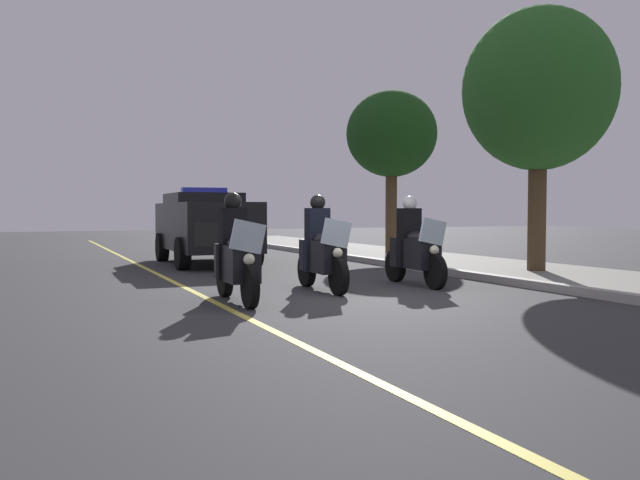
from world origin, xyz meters
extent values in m
plane|color=#333335|center=(0.00, 0.00, 0.00)|extent=(80.00, 80.00, 0.00)
cube|color=#9E9B93|center=(0.00, 3.68, 0.07)|extent=(48.00, 0.24, 0.15)
cube|color=gray|center=(0.00, 5.58, 0.05)|extent=(48.00, 3.60, 0.10)
cube|color=#E0D14C|center=(0.00, -2.19, 0.00)|extent=(48.00, 0.12, 0.01)
cylinder|color=black|center=(0.35, -1.89, 0.32)|extent=(0.64, 0.14, 0.64)
cylinder|color=black|center=(-1.14, -1.86, 0.32)|extent=(0.64, 0.16, 0.64)
cube|color=black|center=(-0.38, -1.88, 0.62)|extent=(1.21, 0.47, 0.56)
ellipsoid|color=black|center=(-0.33, -1.88, 0.92)|extent=(0.57, 0.33, 0.24)
cube|color=silver|center=(0.25, -1.89, 1.05)|extent=(0.07, 0.56, 0.53)
sphere|color=#F9F4CC|center=(0.31, -1.89, 0.72)|extent=(0.17, 0.17, 0.17)
sphere|color=red|center=(0.12, -2.05, 0.98)|extent=(0.09, 0.09, 0.09)
sphere|color=#1933F2|center=(0.13, -1.73, 0.98)|extent=(0.09, 0.09, 0.09)
cube|color=black|center=(-0.61, -1.87, 1.18)|extent=(0.29, 0.41, 0.60)
cube|color=black|center=(-0.54, -1.67, 0.62)|extent=(0.18, 0.14, 0.56)
cube|color=black|center=(-0.55, -2.07, 0.62)|extent=(0.18, 0.14, 0.56)
sphere|color=black|center=(-0.59, -1.87, 1.58)|extent=(0.28, 0.28, 0.28)
cylinder|color=black|center=(-0.50, -0.06, 0.32)|extent=(0.64, 0.14, 0.64)
cylinder|color=black|center=(-2.00, -0.02, 0.32)|extent=(0.64, 0.16, 0.64)
cube|color=black|center=(-1.23, -0.04, 0.62)|extent=(1.21, 0.47, 0.56)
ellipsoid|color=black|center=(-1.18, -0.04, 0.92)|extent=(0.57, 0.33, 0.24)
cube|color=silver|center=(-0.60, -0.06, 1.05)|extent=(0.07, 0.56, 0.53)
sphere|color=#F9F4CC|center=(-0.54, -0.06, 0.72)|extent=(0.17, 0.17, 0.17)
sphere|color=red|center=(-0.73, -0.22, 0.98)|extent=(0.09, 0.09, 0.09)
sphere|color=#1933F2|center=(-0.73, 0.10, 0.98)|extent=(0.09, 0.09, 0.09)
cube|color=black|center=(-1.46, -0.04, 1.18)|extent=(0.29, 0.41, 0.60)
cube|color=black|center=(-1.40, 0.16, 0.62)|extent=(0.18, 0.14, 0.56)
cube|color=black|center=(-1.41, -0.24, 0.62)|extent=(0.18, 0.14, 0.56)
sphere|color=black|center=(-1.44, -0.04, 1.58)|extent=(0.28, 0.28, 0.28)
cylinder|color=black|center=(-0.55, 1.90, 0.32)|extent=(0.64, 0.14, 0.64)
cylinder|color=black|center=(-2.05, 1.94, 0.32)|extent=(0.64, 0.16, 0.64)
cube|color=black|center=(-1.28, 1.92, 0.62)|extent=(1.21, 0.47, 0.56)
ellipsoid|color=black|center=(-1.23, 1.92, 0.92)|extent=(0.57, 0.33, 0.24)
cube|color=silver|center=(-0.65, 1.90, 1.05)|extent=(0.07, 0.56, 0.53)
sphere|color=#F9F4CC|center=(-0.59, 1.90, 0.72)|extent=(0.17, 0.17, 0.17)
sphere|color=red|center=(-0.79, 1.75, 0.98)|extent=(0.09, 0.09, 0.09)
sphere|color=#1933F2|center=(-0.78, 2.07, 0.98)|extent=(0.09, 0.09, 0.09)
cube|color=black|center=(-1.51, 1.92, 1.18)|extent=(0.29, 0.41, 0.60)
cube|color=black|center=(-1.45, 2.12, 0.62)|extent=(0.18, 0.14, 0.56)
cube|color=black|center=(-1.46, 1.72, 0.62)|extent=(0.18, 0.14, 0.56)
sphere|color=white|center=(-1.49, 1.92, 1.58)|extent=(0.28, 0.28, 0.28)
cube|color=black|center=(-7.92, -0.51, 1.02)|extent=(4.95, 2.02, 1.24)
cube|color=black|center=(-8.22, -0.50, 1.72)|extent=(2.44, 1.81, 0.36)
cube|color=#2633D8|center=(-8.02, -0.51, 1.98)|extent=(0.31, 1.21, 0.14)
cube|color=black|center=(-5.52, -0.57, 0.88)|extent=(0.16, 1.62, 0.56)
cylinder|color=black|center=(-6.35, 0.35, 0.40)|extent=(0.81, 0.30, 0.80)
cylinder|color=black|center=(-6.39, -1.45, 0.40)|extent=(0.81, 0.30, 0.80)
cylinder|color=black|center=(-9.45, 0.43, 0.40)|extent=(0.81, 0.30, 0.80)
cylinder|color=black|center=(-9.49, -1.37, 0.40)|extent=(0.81, 0.30, 0.80)
cylinder|color=#4C3823|center=(-2.02, 5.53, 1.44)|extent=(0.40, 0.40, 2.68)
ellipsoid|color=#286023|center=(-2.02, 5.53, 4.11)|extent=(3.33, 3.33, 3.57)
cylinder|color=#4C3823|center=(-8.82, 5.69, 1.41)|extent=(0.36, 0.36, 2.62)
ellipsoid|color=#194216|center=(-8.82, 5.69, 3.86)|extent=(2.85, 2.85, 2.72)
camera|label=1|loc=(9.65, -4.84, 1.43)|focal=37.50mm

